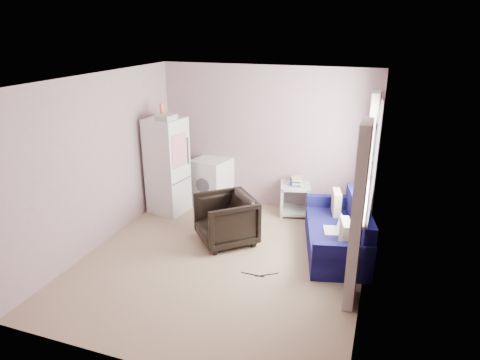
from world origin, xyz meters
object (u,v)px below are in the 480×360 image
object	(u,v)px
fridge	(167,166)
side_table	(295,197)
washing_machine	(212,180)
sofa	(339,234)
armchair	(226,217)

from	to	relation	value
fridge	side_table	size ratio (longest dim) A/B	2.81
washing_machine	sofa	world-z (taller)	washing_machine
armchair	fridge	distance (m)	1.61
armchair	fridge	world-z (taller)	fridge
armchair	sofa	bearing A→B (deg)	57.89
fridge	sofa	distance (m)	3.10
washing_machine	side_table	world-z (taller)	washing_machine
armchair	washing_machine	xyz separation A→B (m)	(-0.79, 1.36, 0.03)
side_table	sofa	xyz separation A→B (m)	(0.90, -1.09, -0.04)
washing_machine	fridge	bearing A→B (deg)	-120.50
fridge	washing_machine	bearing A→B (deg)	55.62
armchair	sofa	size ratio (longest dim) A/B	0.44
sofa	washing_machine	bearing A→B (deg)	142.42
side_table	armchair	bearing A→B (deg)	-119.16
washing_machine	sofa	distance (m)	2.68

